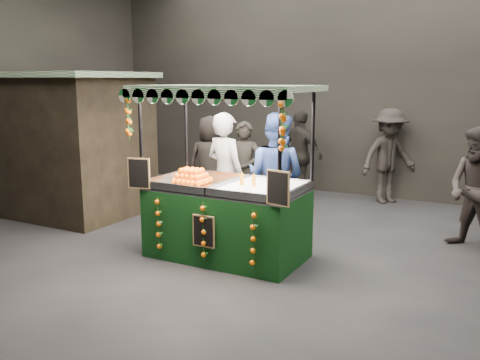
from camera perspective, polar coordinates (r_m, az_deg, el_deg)
The scene contains 11 objects.
ground at distance 7.13m, azimuth 0.96°, elevation -9.28°, with size 12.00×12.00×0.00m, color black.
market_hall at distance 6.75m, azimuth 1.05°, elevation 18.77°, with size 12.10×10.10×5.05m.
neighbour_stall_left at distance 10.26m, azimuth -18.74°, elevation 3.91°, with size 3.00×2.20×2.60m.
juice_stall at distance 7.20m, azimuth -1.51°, elevation -2.89°, with size 2.47×1.45×2.39m.
vendor_grey at distance 8.20m, azimuth -1.62°, elevation 0.56°, with size 0.81×0.63×1.97m.
vendor_blue at distance 7.99m, azimuth 3.91°, elevation 0.31°, with size 1.01×0.81×1.98m.
shopper_0 at distance 9.19m, azimuth 0.48°, elevation 1.01°, with size 0.70×0.53×1.75m.
shopper_1 at distance 8.21m, azimuth 24.61°, elevation -1.00°, with size 1.11×1.03×1.81m.
shopper_2 at distance 10.86m, azimuth 6.64°, elevation 2.78°, with size 1.18×0.77×1.86m.
shopper_3 at distance 10.86m, azimuth 16.02°, elevation 2.54°, with size 1.34×1.40×1.91m.
shopper_4 at distance 9.88m, azimuth -3.24°, elevation 1.86°, with size 1.03×0.85×1.81m.
Camera 1 is at (3.06, -5.95, 2.47)m, focal length 38.83 mm.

